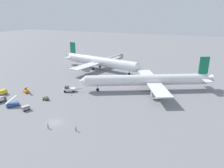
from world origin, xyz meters
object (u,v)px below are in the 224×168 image
at_px(airliner_being_pushed, 148,80).
at_px(ground_crew_wing_walker_right, 48,126).
at_px(gse_gpu_cart_small, 46,98).
at_px(ground_crew_ramp_agent_by_cones, 76,128).
at_px(gse_baggage_cart_near_cluster, 26,108).
at_px(gse_belt_loader_portside, 26,90).
at_px(gse_stair_truck_yellow, 12,104).
at_px(airliner_at_gate_left, 100,62).
at_px(pushback_tug, 69,89).
at_px(jet_bridge, 115,58).
at_px(traffic_cone_nose_right, 71,95).
at_px(gse_container_dolly_flat, 3,92).

relative_size(airliner_being_pushed, ground_crew_wing_walker_right, 33.12).
height_order(gse_gpu_cart_small, ground_crew_ramp_agent_by_cones, gse_gpu_cart_small).
height_order(gse_gpu_cart_small, gse_baggage_cart_near_cluster, gse_gpu_cart_small).
relative_size(gse_gpu_cart_small, ground_crew_ramp_agent_by_cones, 1.37).
bearing_deg(gse_gpu_cart_small, gse_belt_loader_portside, 165.79).
bearing_deg(gse_belt_loader_portside, gse_stair_truck_yellow, -63.89).
xyz_separation_m(airliner_at_gate_left, ground_crew_wing_walker_right, (16.36, -68.39, -4.22)).
height_order(gse_stair_truck_yellow, gse_baggage_cart_near_cluster, gse_stair_truck_yellow).
relative_size(pushback_tug, gse_baggage_cart_near_cluster, 2.57).
relative_size(airliner_at_gate_left, gse_gpu_cart_small, 24.48).
relative_size(gse_stair_truck_yellow, ground_crew_wing_walker_right, 2.89).
bearing_deg(gse_stair_truck_yellow, jet_bridge, 84.65).
xyz_separation_m(gse_gpu_cart_small, jet_bridge, (0.22, 71.38, 3.06)).
bearing_deg(airliner_being_pushed, gse_belt_loader_portside, -153.37).
height_order(airliner_being_pushed, jet_bridge, airliner_being_pushed).
height_order(airliner_at_gate_left, traffic_cone_nose_right, airliner_at_gate_left).
bearing_deg(airliner_at_gate_left, ground_crew_ramp_agent_by_cones, -69.38).
height_order(ground_crew_wing_walker_right, jet_bridge, jet_bridge).
relative_size(pushback_tug, traffic_cone_nose_right, 13.37).
distance_m(gse_container_dolly_flat, traffic_cone_nose_right, 29.62).
xyz_separation_m(gse_gpu_cart_small, ground_crew_ramp_agent_by_cones, (23.87, -15.04, 0.06)).
bearing_deg(airliner_being_pushed, airliner_at_gate_left, 146.46).
relative_size(pushback_tug, gse_container_dolly_flat, 2.47).
xyz_separation_m(gse_stair_truck_yellow, gse_belt_loader_portside, (-6.50, 13.26, -0.20)).
relative_size(gse_gpu_cart_small, gse_belt_loader_portside, 0.46).
bearing_deg(airliner_at_gate_left, gse_container_dolly_flat, -110.23).
bearing_deg(airliner_being_pushed, pushback_tug, -153.06).
relative_size(gse_baggage_cart_near_cluster, ground_crew_ramp_agent_by_cones, 1.90).
distance_m(airliner_being_pushed, gse_container_dolly_flat, 63.11).
xyz_separation_m(pushback_tug, ground_crew_wing_walker_right, (12.22, -28.94, -0.30)).
distance_m(gse_baggage_cart_near_cluster, ground_crew_ramp_agent_by_cones, 24.59).
relative_size(airliner_at_gate_left, gse_belt_loader_portside, 11.31).
bearing_deg(gse_gpu_cart_small, jet_bridge, 89.82).
xyz_separation_m(gse_baggage_cart_near_cluster, jet_bridge, (0.48, 81.69, 2.99)).
height_order(traffic_cone_nose_right, jet_bridge, jet_bridge).
height_order(gse_stair_truck_yellow, gse_container_dolly_flat, gse_stair_truck_yellow).
height_order(gse_container_dolly_flat, ground_crew_wing_walker_right, gse_container_dolly_flat).
bearing_deg(gse_stair_truck_yellow, gse_belt_loader_portside, 116.11).
xyz_separation_m(gse_belt_loader_portside, gse_container_dolly_flat, (-7.00, -6.01, 0.35)).
xyz_separation_m(gse_container_dolly_flat, ground_crew_ramp_agent_by_cones, (44.75, -12.55, -0.32)).
relative_size(airliner_at_gate_left, pushback_tug, 6.87).
bearing_deg(airliner_being_pushed, gse_gpu_cart_small, -141.15).
relative_size(pushback_tug, ground_crew_wing_walker_right, 4.79).
bearing_deg(gse_gpu_cart_small, ground_crew_ramp_agent_by_cones, -32.22).
bearing_deg(pushback_tug, gse_baggage_cart_near_cluster, -98.56).
relative_size(airliner_at_gate_left, gse_baggage_cart_near_cluster, 17.67).
distance_m(airliner_at_gate_left, pushback_tug, 39.86).
xyz_separation_m(airliner_at_gate_left, ground_crew_ramp_agent_by_cones, (24.94, -66.29, -4.24)).
xyz_separation_m(ground_crew_wing_walker_right, ground_crew_ramp_agent_by_cones, (8.57, 2.10, -0.02)).
xyz_separation_m(gse_gpu_cart_small, ground_crew_wing_walker_right, (15.30, -17.14, 0.08)).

